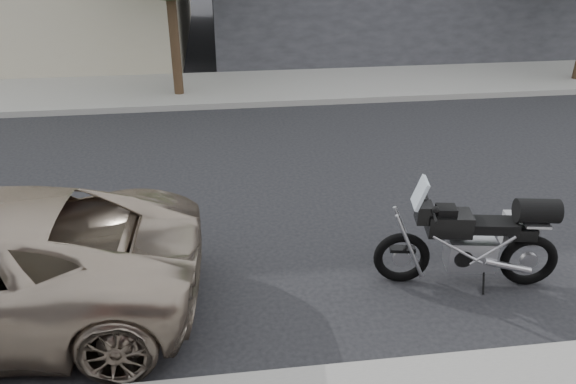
# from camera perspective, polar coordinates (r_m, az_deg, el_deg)

# --- Properties ---
(ground) EXTENTS (120.00, 120.00, 0.00)m
(ground) POSITION_cam_1_polar(r_m,az_deg,el_deg) (9.45, -0.25, -0.85)
(ground) COLOR black
(ground) RESTS_ON ground
(far_sidewalk) EXTENTS (44.00, 3.00, 0.15)m
(far_sidewalk) POSITION_cam_1_polar(r_m,az_deg,el_deg) (15.46, -3.35, 10.53)
(far_sidewalk) COLOR gray
(far_sidewalk) RESTS_ON ground
(motorcycle) EXTENTS (2.33, 0.81, 1.48)m
(motorcycle) POSITION_cam_1_polar(r_m,az_deg,el_deg) (7.54, 18.91, -4.58)
(motorcycle) COLOR black
(motorcycle) RESTS_ON ground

